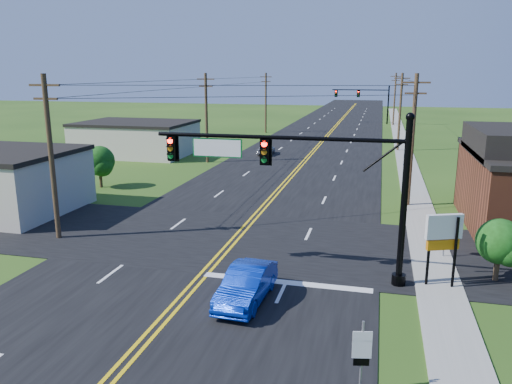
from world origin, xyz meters
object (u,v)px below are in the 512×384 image
(route_sign, at_px, (362,351))
(stop_sign, at_px, (446,227))
(signal_mast_main, at_px, (299,174))
(signal_mast_far, at_px, (363,98))
(blue_car, at_px, (246,285))

(route_sign, bearing_deg, stop_sign, 61.62)
(signal_mast_main, bearing_deg, route_sign, -68.48)
(signal_mast_main, xyz_separation_m, signal_mast_far, (0.10, 72.00, -0.20))
(blue_car, bearing_deg, stop_sign, 43.95)
(signal_mast_far, bearing_deg, signal_mast_main, -90.08)
(signal_mast_far, height_order, route_sign, signal_mast_far)
(signal_mast_far, height_order, stop_sign, signal_mast_far)
(signal_mast_far, xyz_separation_m, blue_car, (-1.65, -75.17, -3.84))
(signal_mast_far, bearing_deg, route_sign, -87.81)
(blue_car, distance_m, route_sign, 6.78)
(blue_car, distance_m, stop_sign, 10.98)
(signal_mast_main, bearing_deg, signal_mast_far, 89.92)
(signal_mast_far, relative_size, blue_car, 2.56)
(signal_mast_main, distance_m, blue_car, 5.37)
(blue_car, bearing_deg, signal_mast_far, 91.89)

